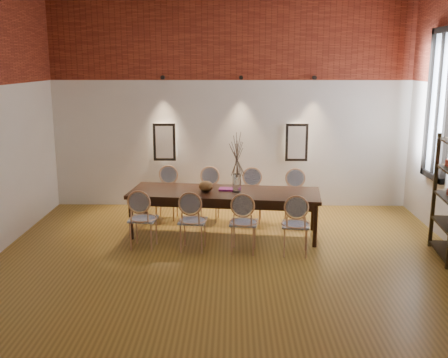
{
  "coord_description": "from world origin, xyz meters",
  "views": [
    {
      "loc": [
        0.05,
        -6.76,
        2.86
      ],
      "look_at": [
        -0.09,
        1.26,
        1.05
      ],
      "focal_mm": 42.0,
      "sensor_mm": 36.0,
      "label": 1
    }
  ],
  "objects_px": {
    "chair_far_d": "(295,198)",
    "book": "(227,189)",
    "chair_near_c": "(244,222)",
    "chair_far_b": "(208,195)",
    "chair_near_d": "(296,224)",
    "chair_far_a": "(166,194)",
    "chair_near_a": "(143,219)",
    "chair_far_c": "(251,197)",
    "chair_near_b": "(193,221)",
    "dining_table": "(224,213)",
    "vase": "(237,183)",
    "bowl": "(206,186)"
  },
  "relations": [
    {
      "from": "chair_near_b",
      "to": "chair_far_d",
      "type": "bearing_deg",
      "value": 45.02
    },
    {
      "from": "chair_near_d",
      "to": "chair_far_a",
      "type": "distance_m",
      "value": 2.82
    },
    {
      "from": "chair_far_a",
      "to": "chair_far_c",
      "type": "xyz_separation_m",
      "value": [
        1.56,
        -0.17,
        0.0
      ]
    },
    {
      "from": "chair_far_d",
      "to": "chair_near_a",
      "type": "bearing_deg",
      "value": 33.71
    },
    {
      "from": "chair_near_d",
      "to": "chair_far_a",
      "type": "xyz_separation_m",
      "value": [
        -2.17,
        1.81,
        0.0
      ]
    },
    {
      "from": "chair_far_b",
      "to": "chair_far_c",
      "type": "relative_size",
      "value": 1.0
    },
    {
      "from": "chair_near_b",
      "to": "chair_near_d",
      "type": "relative_size",
      "value": 1.0
    },
    {
      "from": "chair_near_a",
      "to": "chair_far_a",
      "type": "distance_m",
      "value": 1.57
    },
    {
      "from": "chair_far_c",
      "to": "chair_near_a",
      "type": "bearing_deg",
      "value": 45.02
    },
    {
      "from": "dining_table",
      "to": "chair_far_c",
      "type": "distance_m",
      "value": 0.88
    },
    {
      "from": "dining_table",
      "to": "chair_far_d",
      "type": "bearing_deg",
      "value": 33.71
    },
    {
      "from": "chair_near_a",
      "to": "chair_far_b",
      "type": "bearing_deg",
      "value": 63.45
    },
    {
      "from": "chair_near_c",
      "to": "chair_far_b",
      "type": "bearing_deg",
      "value": 116.55
    },
    {
      "from": "chair_far_d",
      "to": "dining_table",
      "type": "bearing_deg",
      "value": 33.71
    },
    {
      "from": "chair_far_b",
      "to": "bowl",
      "type": "relative_size",
      "value": 3.92
    },
    {
      "from": "chair_near_d",
      "to": "chair_far_c",
      "type": "relative_size",
      "value": 1.0
    },
    {
      "from": "chair_near_b",
      "to": "chair_far_a",
      "type": "height_order",
      "value": "same"
    },
    {
      "from": "dining_table",
      "to": "vase",
      "type": "height_order",
      "value": "vase"
    },
    {
      "from": "chair_far_a",
      "to": "vase",
      "type": "distance_m",
      "value": 1.64
    },
    {
      "from": "chair_near_c",
      "to": "chair_far_a",
      "type": "distance_m",
      "value": 2.21
    },
    {
      "from": "chair_near_c",
      "to": "chair_near_d",
      "type": "xyz_separation_m",
      "value": [
        0.78,
        -0.08,
        0.0
      ]
    },
    {
      "from": "dining_table",
      "to": "chair_far_a",
      "type": "relative_size",
      "value": 3.33
    },
    {
      "from": "chair_near_a",
      "to": "chair_near_b",
      "type": "height_order",
      "value": "same"
    },
    {
      "from": "vase",
      "to": "chair_far_d",
      "type": "bearing_deg",
      "value": 32.81
    },
    {
      "from": "chair_far_d",
      "to": "book",
      "type": "xyz_separation_m",
      "value": [
        -1.21,
        -0.57,
        0.3
      ]
    },
    {
      "from": "chair_near_b",
      "to": "chair_far_b",
      "type": "xyz_separation_m",
      "value": [
        0.17,
        1.56,
        0.0
      ]
    },
    {
      "from": "chair_near_a",
      "to": "dining_table",
      "type": "bearing_deg",
      "value": 33.71
    },
    {
      "from": "chair_far_b",
      "to": "chair_far_a",
      "type": "bearing_deg",
      "value": 0.0
    },
    {
      "from": "dining_table",
      "to": "chair_near_a",
      "type": "bearing_deg",
      "value": -146.29
    },
    {
      "from": "chair_far_a",
      "to": "chair_far_c",
      "type": "distance_m",
      "value": 1.56
    },
    {
      "from": "chair_near_d",
      "to": "chair_far_b",
      "type": "distance_m",
      "value": 2.21
    },
    {
      "from": "dining_table",
      "to": "book",
      "type": "bearing_deg",
      "value": 70.23
    },
    {
      "from": "chair_near_d",
      "to": "vase",
      "type": "bearing_deg",
      "value": 141.02
    },
    {
      "from": "chair_far_a",
      "to": "chair_near_c",
      "type": "bearing_deg",
      "value": 134.98
    },
    {
      "from": "vase",
      "to": "chair_near_b",
      "type": "bearing_deg",
      "value": -133.49
    },
    {
      "from": "chair_near_b",
      "to": "bowl",
      "type": "height_order",
      "value": "chair_near_b"
    },
    {
      "from": "chair_near_a",
      "to": "chair_far_a",
      "type": "bearing_deg",
      "value": 90.0
    },
    {
      "from": "chair_near_c",
      "to": "chair_far_c",
      "type": "height_order",
      "value": "same"
    },
    {
      "from": "chair_near_d",
      "to": "chair_far_b",
      "type": "relative_size",
      "value": 1.0
    },
    {
      "from": "chair_far_c",
      "to": "chair_far_d",
      "type": "bearing_deg",
      "value": -180.0
    },
    {
      "from": "chair_far_b",
      "to": "chair_near_b",
      "type": "bearing_deg",
      "value": 90.0
    },
    {
      "from": "dining_table",
      "to": "vase",
      "type": "bearing_deg",
      "value": -0.0
    },
    {
      "from": "chair_near_a",
      "to": "chair_far_c",
      "type": "relative_size",
      "value": 1.0
    },
    {
      "from": "chair_near_c",
      "to": "chair_far_a",
      "type": "relative_size",
      "value": 1.0
    },
    {
      "from": "bowl",
      "to": "book",
      "type": "bearing_deg",
      "value": 16.44
    },
    {
      "from": "chair_far_d",
      "to": "bowl",
      "type": "height_order",
      "value": "chair_far_d"
    },
    {
      "from": "chair_near_b",
      "to": "chair_near_c",
      "type": "height_order",
      "value": "same"
    },
    {
      "from": "dining_table",
      "to": "chair_near_b",
      "type": "height_order",
      "value": "chair_near_b"
    },
    {
      "from": "chair_far_d",
      "to": "vase",
      "type": "relative_size",
      "value": 3.13
    },
    {
      "from": "chair_far_c",
      "to": "book",
      "type": "distance_m",
      "value": 0.84
    }
  ]
}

